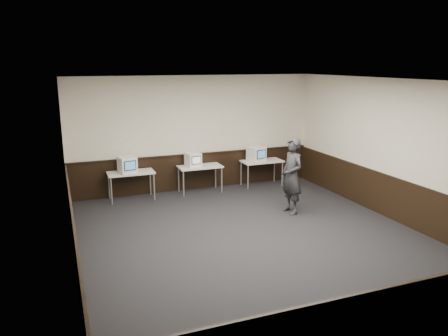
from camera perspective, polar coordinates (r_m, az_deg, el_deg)
The scene contains 18 objects.
floor at distance 9.12m, azimuth 3.99°, elevation -9.25°, with size 8.00×8.00×0.00m, color black.
ceiling at distance 8.40m, azimuth 4.35°, elevation 11.28°, with size 8.00×8.00×0.00m, color white.
back_wall at distance 12.29m, azimuth -3.79°, elevation 4.54°, with size 7.00×7.00×0.00m, color beige.
front_wall at distance 5.44m, azimuth 22.53°, elevation -8.40°, with size 7.00×7.00×0.00m, color beige.
left_wall at distance 7.84m, azimuth -19.70°, elevation -1.52°, with size 8.00×8.00×0.00m, color beige.
right_wall at distance 10.57m, azimuth 21.63°, elevation 2.09°, with size 8.00×8.00×0.00m, color beige.
wainscot_back at distance 12.49m, azimuth -3.68°, elevation -0.47°, with size 6.98×0.04×1.00m, color black.
wainscot_front at distance 5.93m, azimuth 21.38°, elevation -18.26°, with size 6.98×0.04×1.00m, color black.
wainscot_left at distance 8.18m, azimuth -18.94°, elevation -8.97°, with size 0.04×7.98×1.00m, color black.
wainscot_right at distance 10.81m, azimuth 21.04°, elevation -3.63°, with size 0.04×7.98×1.00m, color black.
wainscot_rail at distance 12.36m, azimuth -3.69°, elevation 1.85°, with size 6.98×0.06×0.04m, color black.
desk_left at distance 11.68m, azimuth -12.06°, elevation -0.85°, with size 1.20×0.60×0.75m.
desk_center at distance 12.10m, azimuth -3.16°, elevation -0.05°, with size 1.20×0.60×0.75m.
desk_right at distance 12.79m, azimuth 4.97°, elevation 0.67°, with size 1.20×0.60×0.75m.
emac_left at distance 11.56m, azimuth -12.51°, elevation 0.41°, with size 0.49×0.51×0.42m.
emac_center at distance 12.02m, azimuth -4.06°, elevation 1.10°, with size 0.43×0.45×0.37m.
emac_right at distance 12.67m, azimuth 4.26°, elevation 1.87°, with size 0.52×0.54×0.42m.
person at distance 10.47m, azimuth 8.86°, elevation -1.04°, with size 0.67×0.44×1.83m, color #25262B.
Camera 1 is at (-3.59, -7.59, 3.55)m, focal length 35.00 mm.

